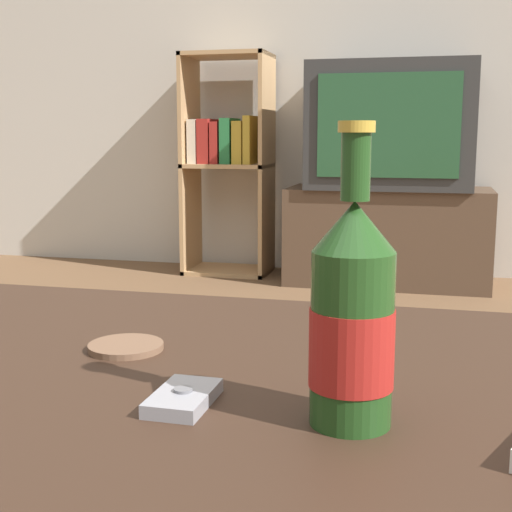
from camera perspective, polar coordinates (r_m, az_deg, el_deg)
back_wall at (r=3.76m, az=9.52°, el=18.69°), size 8.00×0.05×2.60m
coffee_table at (r=0.81m, az=-10.67°, el=-13.76°), size 1.19×0.85×0.45m
tv_stand at (r=3.45m, az=10.49°, el=1.58°), size 0.94×0.43×0.46m
television at (r=3.41m, az=10.76°, el=10.17°), size 0.75×0.48×0.57m
bookshelf at (r=3.63m, az=-2.39°, el=7.97°), size 0.43×0.30×1.10m
beer_bottle at (r=0.65m, az=7.70°, el=-5.01°), size 0.08×0.08×0.28m
cell_phone at (r=0.72m, az=-5.84°, el=-11.22°), size 0.06×0.09×0.02m
coaster at (r=0.90m, az=-10.37°, el=-7.15°), size 0.09×0.09×0.01m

